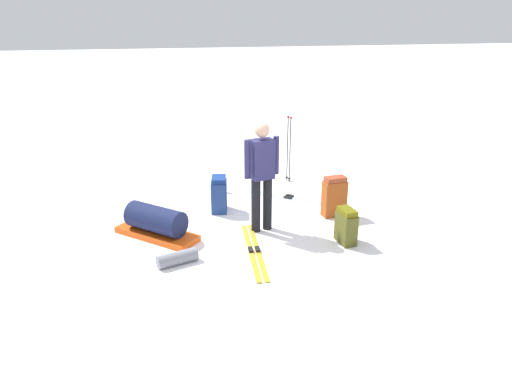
{
  "coord_description": "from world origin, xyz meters",
  "views": [
    {
      "loc": [
        -6.35,
        1.37,
        3.19
      ],
      "look_at": [
        0.0,
        0.0,
        0.7
      ],
      "focal_mm": 33.14,
      "sensor_mm": 36.0,
      "label": 1
    }
  ],
  "objects_px": {
    "backpack_bright": "(219,194)",
    "backpack_small_spare": "(334,197)",
    "ski_pair_near": "(254,251)",
    "ski_poles_planted_near": "(289,146)",
    "thermos_bottle": "(223,185)",
    "ski_pair_far": "(289,198)",
    "sleeping_mat_rolled": "(177,258)",
    "skier_standing": "(262,172)",
    "backpack_large_dark": "(346,226)",
    "gear_sled": "(156,223)"
  },
  "relations": [
    {
      "from": "backpack_bright",
      "to": "backpack_small_spare",
      "type": "relative_size",
      "value": 0.89
    },
    {
      "from": "ski_pair_near",
      "to": "ski_poles_planted_near",
      "type": "height_order",
      "value": "ski_poles_planted_near"
    },
    {
      "from": "backpack_bright",
      "to": "thermos_bottle",
      "type": "xyz_separation_m",
      "value": [
        0.88,
        -0.19,
        -0.17
      ]
    },
    {
      "from": "ski_pair_near",
      "to": "ski_pair_far",
      "type": "height_order",
      "value": "same"
    },
    {
      "from": "ski_pair_far",
      "to": "ski_pair_near",
      "type": "bearing_deg",
      "value": 150.85
    },
    {
      "from": "ski_poles_planted_near",
      "to": "ski_pair_near",
      "type": "bearing_deg",
      "value": 155.19
    },
    {
      "from": "backpack_bright",
      "to": "sleeping_mat_rolled",
      "type": "xyz_separation_m",
      "value": [
        -1.69,
        0.81,
        -0.21
      ]
    },
    {
      "from": "skier_standing",
      "to": "ski_pair_near",
      "type": "relative_size",
      "value": 0.99
    },
    {
      "from": "backpack_bright",
      "to": "sleeping_mat_rolled",
      "type": "distance_m",
      "value": 1.89
    },
    {
      "from": "backpack_bright",
      "to": "sleeping_mat_rolled",
      "type": "bearing_deg",
      "value": 154.41
    },
    {
      "from": "backpack_large_dark",
      "to": "ski_poles_planted_near",
      "type": "xyz_separation_m",
      "value": [
        2.8,
        0.08,
        0.47
      ]
    },
    {
      "from": "skier_standing",
      "to": "ski_pair_near",
      "type": "xyz_separation_m",
      "value": [
        -0.68,
        0.26,
        -0.94
      ]
    },
    {
      "from": "ski_pair_far",
      "to": "backpack_bright",
      "type": "height_order",
      "value": "backpack_bright"
    },
    {
      "from": "ski_poles_planted_near",
      "to": "backpack_small_spare",
      "type": "bearing_deg",
      "value": -171.73
    },
    {
      "from": "gear_sled",
      "to": "thermos_bottle",
      "type": "height_order",
      "value": "gear_sled"
    },
    {
      "from": "backpack_small_spare",
      "to": "thermos_bottle",
      "type": "bearing_deg",
      "value": 47.7
    },
    {
      "from": "ski_poles_planted_near",
      "to": "backpack_large_dark",
      "type": "bearing_deg",
      "value": -178.31
    },
    {
      "from": "backpack_large_dark",
      "to": "backpack_small_spare",
      "type": "height_order",
      "value": "backpack_small_spare"
    },
    {
      "from": "backpack_large_dark",
      "to": "backpack_bright",
      "type": "relative_size",
      "value": 0.88
    },
    {
      "from": "sleeping_mat_rolled",
      "to": "thermos_bottle",
      "type": "distance_m",
      "value": 2.76
    },
    {
      "from": "backpack_small_spare",
      "to": "ski_poles_planted_near",
      "type": "height_order",
      "value": "ski_poles_planted_near"
    },
    {
      "from": "backpack_small_spare",
      "to": "backpack_large_dark",
      "type": "bearing_deg",
      "value": 169.24
    },
    {
      "from": "backpack_large_dark",
      "to": "ski_poles_planted_near",
      "type": "height_order",
      "value": "ski_poles_planted_near"
    },
    {
      "from": "skier_standing",
      "to": "ski_pair_near",
      "type": "bearing_deg",
      "value": 158.82
    },
    {
      "from": "ski_pair_near",
      "to": "sleeping_mat_rolled",
      "type": "xyz_separation_m",
      "value": [
        -0.13,
        1.08,
        0.08
      ]
    },
    {
      "from": "ski_pair_far",
      "to": "gear_sled",
      "type": "xyz_separation_m",
      "value": [
        -1.09,
        2.38,
        0.21
      ]
    },
    {
      "from": "ski_pair_near",
      "to": "thermos_bottle",
      "type": "distance_m",
      "value": 2.45
    },
    {
      "from": "ski_pair_near",
      "to": "backpack_large_dark",
      "type": "relative_size",
      "value": 3.18
    },
    {
      "from": "ski_pair_near",
      "to": "backpack_bright",
      "type": "xyz_separation_m",
      "value": [
        1.57,
        0.27,
        0.29
      ]
    },
    {
      "from": "backpack_large_dark",
      "to": "backpack_small_spare",
      "type": "distance_m",
      "value": 0.99
    },
    {
      "from": "backpack_large_dark",
      "to": "thermos_bottle",
      "type": "height_order",
      "value": "backpack_large_dark"
    },
    {
      "from": "ski_poles_planted_near",
      "to": "gear_sled",
      "type": "bearing_deg",
      "value": 127.42
    },
    {
      "from": "gear_sled",
      "to": "sleeping_mat_rolled",
      "type": "distance_m",
      "value": 0.95
    },
    {
      "from": "backpack_small_spare",
      "to": "thermos_bottle",
      "type": "distance_m",
      "value": 2.22
    },
    {
      "from": "backpack_small_spare",
      "to": "backpack_bright",
      "type": "bearing_deg",
      "value": 71.64
    },
    {
      "from": "thermos_bottle",
      "to": "ski_pair_near",
      "type": "bearing_deg",
      "value": -178.18
    },
    {
      "from": "sleeping_mat_rolled",
      "to": "ski_poles_planted_near",
      "type": "bearing_deg",
      "value": -39.13
    },
    {
      "from": "thermos_bottle",
      "to": "backpack_large_dark",
      "type": "bearing_deg",
      "value": -149.41
    },
    {
      "from": "backpack_bright",
      "to": "backpack_small_spare",
      "type": "bearing_deg",
      "value": -108.36
    },
    {
      "from": "gear_sled",
      "to": "skier_standing",
      "type": "bearing_deg",
      "value": -93.51
    },
    {
      "from": "ski_pair_near",
      "to": "backpack_large_dark",
      "type": "xyz_separation_m",
      "value": [
        -0.01,
        -1.37,
        0.25
      ]
    },
    {
      "from": "skier_standing",
      "to": "backpack_small_spare",
      "type": "bearing_deg",
      "value": -77.85
    },
    {
      "from": "ski_poles_planted_near",
      "to": "thermos_bottle",
      "type": "height_order",
      "value": "ski_poles_planted_near"
    },
    {
      "from": "ski_poles_planted_near",
      "to": "gear_sled",
      "type": "xyz_separation_m",
      "value": [
        -2.01,
        2.63,
        -0.5
      ]
    },
    {
      "from": "gear_sled",
      "to": "sleeping_mat_rolled",
      "type": "xyz_separation_m",
      "value": [
        -0.91,
        -0.25,
        -0.13
      ]
    },
    {
      "from": "ski_poles_planted_near",
      "to": "backpack_bright",
      "type": "bearing_deg",
      "value": 128.07
    },
    {
      "from": "skier_standing",
      "to": "thermos_bottle",
      "type": "bearing_deg",
      "value": 10.97
    },
    {
      "from": "backpack_bright",
      "to": "gear_sled",
      "type": "distance_m",
      "value": 1.33
    },
    {
      "from": "backpack_bright",
      "to": "sleeping_mat_rolled",
      "type": "height_order",
      "value": "backpack_bright"
    },
    {
      "from": "ski_pair_near",
      "to": "backpack_bright",
      "type": "height_order",
      "value": "backpack_bright"
    }
  ]
}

